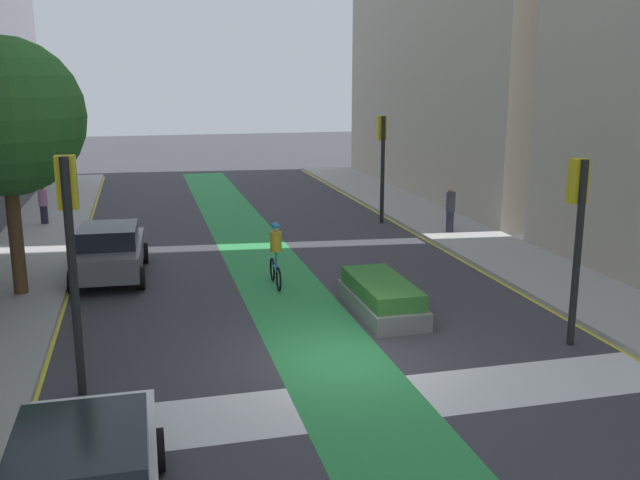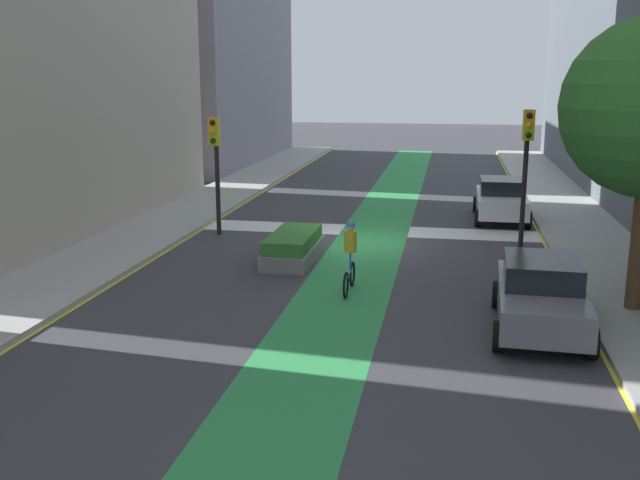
{
  "view_description": "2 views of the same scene",
  "coord_description": "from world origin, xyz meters",
  "px_view_note": "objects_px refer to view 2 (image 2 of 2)",
  "views": [
    {
      "loc": [
        -3.87,
        -13.32,
        5.77
      ],
      "look_at": [
        0.72,
        4.72,
        1.47
      ],
      "focal_mm": 39.83,
      "sensor_mm": 36.0,
      "label": 1
    },
    {
      "loc": [
        -2.81,
        23.44,
        5.51
      ],
      "look_at": [
        0.69,
        4.13,
        1.0
      ],
      "focal_mm": 40.75,
      "sensor_mm": 36.0,
      "label": 2
    }
  ],
  "objects_px": {
    "car_white_left_near": "(501,199)",
    "median_planter": "(293,247)",
    "traffic_signal_near_left": "(527,152)",
    "car_grey_left_far": "(541,295)",
    "traffic_signal_near_right": "(216,153)",
    "cyclist_in_lane": "(350,255)"
  },
  "relations": [
    {
      "from": "car_white_left_near",
      "to": "median_planter",
      "type": "distance_m",
      "value": 10.01
    },
    {
      "from": "car_grey_left_far",
      "to": "median_planter",
      "type": "bearing_deg",
      "value": -36.97
    },
    {
      "from": "median_planter",
      "to": "traffic_signal_near_right",
      "type": "bearing_deg",
      "value": -41.44
    },
    {
      "from": "traffic_signal_near_left",
      "to": "cyclist_in_lane",
      "type": "distance_m",
      "value": 7.83
    },
    {
      "from": "traffic_signal_near_right",
      "to": "median_planter",
      "type": "distance_m",
      "value": 5.09
    },
    {
      "from": "traffic_signal_near_right",
      "to": "traffic_signal_near_left",
      "type": "height_order",
      "value": "traffic_signal_near_left"
    },
    {
      "from": "traffic_signal_near_right",
      "to": "car_white_left_near",
      "type": "height_order",
      "value": "traffic_signal_near_right"
    },
    {
      "from": "traffic_signal_near_left",
      "to": "car_grey_left_far",
      "type": "xyz_separation_m",
      "value": [
        0.28,
        7.93,
        -2.29
      ]
    },
    {
      "from": "car_grey_left_far",
      "to": "traffic_signal_near_left",
      "type": "bearing_deg",
      "value": -92.03
    },
    {
      "from": "cyclist_in_lane",
      "to": "median_planter",
      "type": "xyz_separation_m",
      "value": [
        2.12,
        -2.88,
        -0.57
      ]
    },
    {
      "from": "car_white_left_near",
      "to": "car_grey_left_far",
      "type": "xyz_separation_m",
      "value": [
        -0.1,
        12.57,
        0.0
      ]
    },
    {
      "from": "car_white_left_near",
      "to": "median_planter",
      "type": "xyz_separation_m",
      "value": [
        6.54,
        7.57,
        -0.4
      ]
    },
    {
      "from": "traffic_signal_near_left",
      "to": "car_white_left_near",
      "type": "xyz_separation_m",
      "value": [
        0.38,
        -4.63,
        -2.29
      ]
    },
    {
      "from": "car_white_left_near",
      "to": "cyclist_in_lane",
      "type": "relative_size",
      "value": 2.27
    },
    {
      "from": "cyclist_in_lane",
      "to": "median_planter",
      "type": "height_order",
      "value": "cyclist_in_lane"
    },
    {
      "from": "car_grey_left_far",
      "to": "median_planter",
      "type": "distance_m",
      "value": 8.32
    },
    {
      "from": "traffic_signal_near_left",
      "to": "cyclist_in_lane",
      "type": "bearing_deg",
      "value": 50.47
    },
    {
      "from": "car_white_left_near",
      "to": "car_grey_left_far",
      "type": "distance_m",
      "value": 12.57
    },
    {
      "from": "car_white_left_near",
      "to": "cyclist_in_lane",
      "type": "height_order",
      "value": "cyclist_in_lane"
    },
    {
      "from": "traffic_signal_near_left",
      "to": "car_grey_left_far",
      "type": "relative_size",
      "value": 1.03
    },
    {
      "from": "traffic_signal_near_left",
      "to": "median_planter",
      "type": "distance_m",
      "value": 7.99
    },
    {
      "from": "car_white_left_near",
      "to": "median_planter",
      "type": "bearing_deg",
      "value": 49.16
    }
  ]
}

